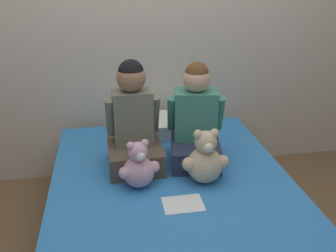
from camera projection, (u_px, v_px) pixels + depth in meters
name	position (u px, v px, depth m)	size (l,w,h in m)	color
wall_behind_bed	(149.00, 16.00, 2.57)	(8.00, 0.06, 2.50)	beige
bed	(178.00, 231.00, 2.00)	(1.40, 2.02, 0.45)	#2D2D33
child_on_left	(134.00, 125.00, 2.12)	(0.33, 0.35, 0.66)	brown
child_on_right	(195.00, 123.00, 2.19)	(0.37, 0.42, 0.62)	#282D47
teddy_bear_held_by_left_child	(139.00, 167.00, 1.96)	(0.23, 0.18, 0.28)	#DBA3B2
teddy_bear_held_by_right_child	(205.00, 160.00, 2.00)	(0.27, 0.20, 0.32)	#D1B78E
pillow_at_headboard	(156.00, 126.00, 2.61)	(0.60, 0.33, 0.11)	white
sign_card	(183.00, 204.00, 1.85)	(0.21, 0.15, 0.00)	white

